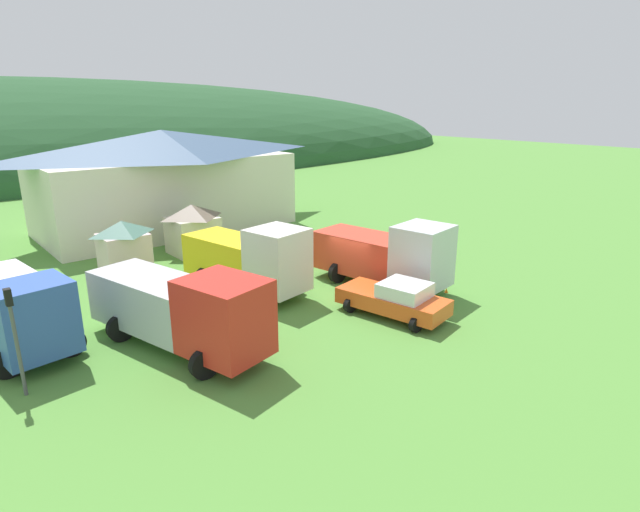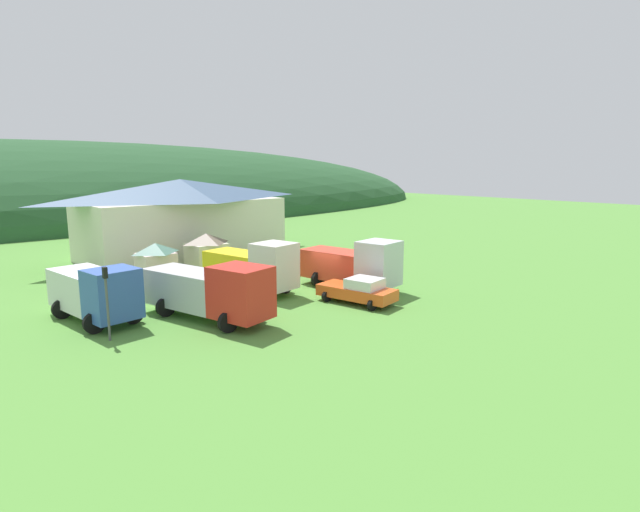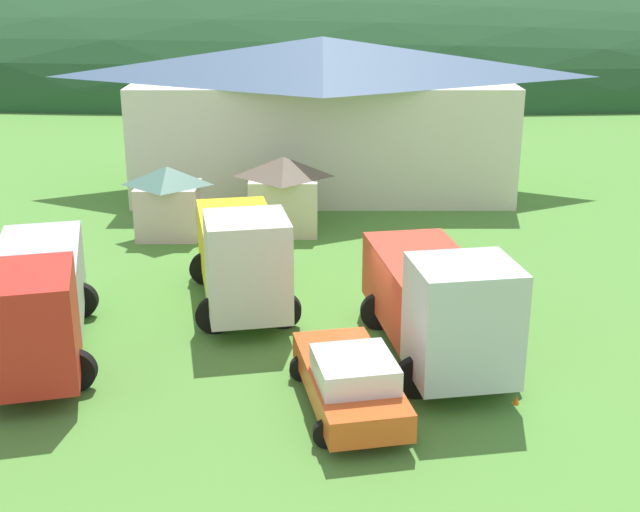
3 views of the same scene
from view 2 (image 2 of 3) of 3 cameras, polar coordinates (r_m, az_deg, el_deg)
name	(u,v)px [view 2 (image 2 of 3)]	position (r m, az deg, el deg)	size (l,w,h in m)	color
ground_plane	(328,288)	(35.67, 0.89, -3.66)	(200.00, 200.00, 0.00)	#518C38
forested_hill_backdrop	(54,216)	(97.13, -27.68, 4.03)	(172.81, 60.00, 25.02)	#234C28
depot_building	(182,217)	(48.91, -15.29, 4.21)	(18.74, 9.50, 7.25)	silver
play_shed_cream	(207,252)	(42.04, -12.63, 0.46)	(2.96, 2.79, 3.11)	beige
play_shed_pink	(156,262)	(39.38, -17.94, -0.62)	(2.65, 2.36, 2.89)	beige
box_truck_blue	(96,291)	(30.54, -23.89, -3.64)	(3.71, 6.75, 3.21)	#3356AD
crane_truck_red	(211,290)	(28.77, -12.12, -3.74)	(4.31, 8.60, 3.31)	red
flatbed_truck_yellow	(254,266)	(34.58, -7.42, -1.16)	(3.93, 7.30, 3.55)	silver
tow_truck_silver	(354,264)	(35.29, 3.88, -0.89)	(4.00, 7.52, 3.55)	silver
service_pickup_orange	(358,290)	(31.82, 4.34, -3.88)	(3.05, 5.23, 1.66)	#E55520
traffic_light_west	(107,295)	(26.84, -22.86, -4.10)	(0.20, 0.32, 3.71)	#4C4C51
traffic_cone_near_pickup	(398,291)	(35.27, 8.72, -3.94)	(0.36, 0.36, 0.47)	orange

